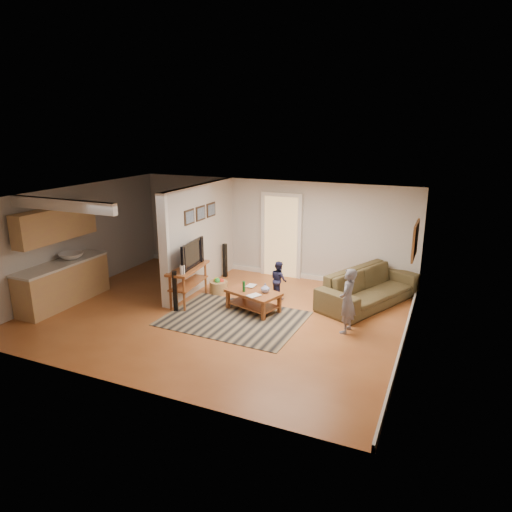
% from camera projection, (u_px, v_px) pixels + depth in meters
% --- Properties ---
extents(ground, '(7.50, 7.50, 0.00)m').
position_uv_depth(ground, '(218.00, 314.00, 9.60)').
color(ground, '#9A5027').
rests_on(ground, ground).
extents(room_shell, '(7.54, 6.02, 2.52)m').
position_uv_depth(room_shell, '(183.00, 238.00, 9.98)').
color(room_shell, silver).
rests_on(room_shell, ground).
extents(area_rug, '(2.82, 2.10, 0.01)m').
position_uv_depth(area_rug, '(234.00, 319.00, 9.37)').
color(area_rug, black).
rests_on(area_rug, ground).
extents(sofa, '(2.01, 2.78, 0.76)m').
position_uv_depth(sofa, '(368.00, 303.00, 10.19)').
color(sofa, '#484024').
rests_on(sofa, ground).
extents(coffee_table, '(1.27, 0.96, 0.67)m').
position_uv_depth(coffee_table, '(254.00, 296.00, 9.69)').
color(coffee_table, brown).
rests_on(coffee_table, ground).
extents(tv_console, '(0.61, 1.33, 1.11)m').
position_uv_depth(tv_console, '(189.00, 270.00, 10.10)').
color(tv_console, brown).
rests_on(tv_console, ground).
extents(speaker_left, '(0.12, 0.12, 0.89)m').
position_uv_depth(speaker_left, '(175.00, 291.00, 9.65)').
color(speaker_left, black).
rests_on(speaker_left, ground).
extents(speaker_right, '(0.11, 0.11, 0.89)m').
position_uv_depth(speaker_right, '(225.00, 260.00, 11.86)').
color(speaker_right, black).
rests_on(speaker_right, ground).
extents(toy_basket, '(0.43, 0.43, 0.38)m').
position_uv_depth(toy_basket, '(219.00, 286.00, 10.80)').
color(toy_basket, olive).
rests_on(toy_basket, ground).
extents(child, '(0.35, 0.49, 1.27)m').
position_uv_depth(child, '(346.00, 332.00, 8.79)').
color(child, slate).
rests_on(child, ground).
extents(toddler, '(0.54, 0.53, 0.87)m').
position_uv_depth(toddler, '(278.00, 298.00, 10.53)').
color(toddler, '#202144').
rests_on(toddler, ground).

